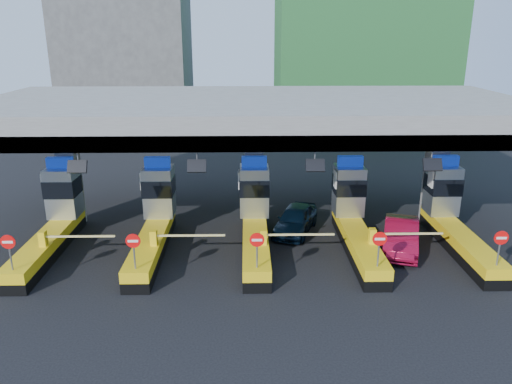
{
  "coord_description": "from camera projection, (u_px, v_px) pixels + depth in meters",
  "views": [
    {
      "loc": [
        -0.43,
        -23.24,
        10.26
      ],
      "look_at": [
        0.06,
        0.0,
        2.8
      ],
      "focal_mm": 35.0,
      "sensor_mm": 36.0,
      "label": 1
    }
  ],
  "objects": [
    {
      "name": "toll_lane_far_right",
      "position": [
        452.0,
        215.0,
        25.3
      ],
      "size": [
        4.43,
        8.0,
        4.16
      ],
      "color": "black",
      "rests_on": "ground"
    },
    {
      "name": "bg_building_concrete",
      "position": [
        126.0,
        44.0,
        56.51
      ],
      "size": [
        14.0,
        10.0,
        18.0
      ],
      "primitive_type": "cube",
      "color": "#4C4C49",
      "rests_on": "ground"
    },
    {
      "name": "toll_lane_right",
      "position": [
        354.0,
        216.0,
        25.2
      ],
      "size": [
        4.43,
        8.0,
        4.16
      ],
      "color": "black",
      "rests_on": "ground"
    },
    {
      "name": "toll_canopy",
      "position": [
        254.0,
        115.0,
        26.13
      ],
      "size": [
        28.0,
        12.09,
        7.0
      ],
      "color": "slate",
      "rests_on": "ground"
    },
    {
      "name": "red_car",
      "position": [
        401.0,
        236.0,
        24.43
      ],
      "size": [
        2.87,
        4.84,
        1.51
      ],
      "primitive_type": "imported",
      "rotation": [
        0.0,
        0.0,
        -0.3
      ],
      "color": "maroon",
      "rests_on": "ground"
    },
    {
      "name": "toll_lane_far_left",
      "position": [
        55.0,
        218.0,
        24.91
      ],
      "size": [
        4.43,
        8.0,
        4.16
      ],
      "color": "black",
      "rests_on": "ground"
    },
    {
      "name": "ground",
      "position": [
        255.0,
        245.0,
        25.27
      ],
      "size": [
        120.0,
        120.0,
        0.0
      ],
      "primitive_type": "plane",
      "color": "black",
      "rests_on": "ground"
    },
    {
      "name": "van",
      "position": [
        295.0,
        219.0,
        26.66
      ],
      "size": [
        3.09,
        4.57,
        1.45
      ],
      "primitive_type": "imported",
      "rotation": [
        0.0,
        0.0,
        -0.36
      ],
      "color": "black",
      "rests_on": "ground"
    },
    {
      "name": "toll_lane_center",
      "position": [
        255.0,
        217.0,
        25.1
      ],
      "size": [
        4.43,
        8.0,
        4.16
      ],
      "color": "black",
      "rests_on": "ground"
    },
    {
      "name": "toll_lane_left",
      "position": [
        155.0,
        218.0,
        25.01
      ],
      "size": [
        4.43,
        8.0,
        4.16
      ],
      "color": "black",
      "rests_on": "ground"
    }
  ]
}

